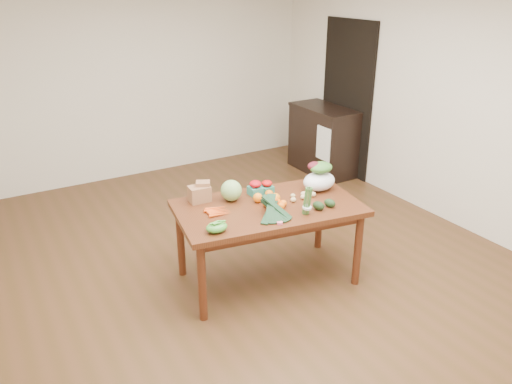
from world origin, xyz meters
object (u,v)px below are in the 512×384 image
asparagus_bundle (307,201)px  cabbage (231,190)px  dining_table (268,243)px  cabinet (323,140)px  mandarin_cluster (275,201)px  kale_bunch (275,210)px  paper_bag (199,192)px  salad_bag (319,178)px

asparagus_bundle → cabbage: bearing=134.6°
dining_table → cabinet: size_ratio=1.57×
dining_table → cabinet: bearing=52.1°
cabbage → mandarin_cluster: bearing=-50.2°
dining_table → kale_bunch: bearing=-101.0°
cabinet → dining_table: bearing=-137.1°
cabinet → paper_bag: (-2.63, -1.62, 0.37)m
dining_table → cabbage: size_ratio=8.41×
paper_bag → dining_table: bearing=-38.7°
paper_bag → kale_bunch: bearing=-58.9°
dining_table → cabbage: bearing=140.2°
paper_bag → cabbage: cabbage is taller
mandarin_cluster → asparagus_bundle: (0.15, -0.27, 0.07)m
paper_bag → cabbage: size_ratio=1.29×
cabinet → mandarin_cluster: (-2.12, -2.06, 0.33)m
cabinet → asparagus_bundle: size_ratio=4.08×
dining_table → asparagus_bundle: asparagus_bundle is taller
cabbage → asparagus_bundle: bearing=-54.5°
kale_bunch → asparagus_bundle: size_ratio=1.60×
dining_table → asparagus_bundle: (0.18, -0.32, 0.50)m
kale_bunch → asparagus_bundle: asparagus_bundle is taller
cabinet → cabbage: same height
cabinet → paper_bag: size_ratio=4.15×
mandarin_cluster → cabinet: bearing=44.1°
cabbage → kale_bunch: size_ratio=0.47×
cabbage → mandarin_cluster: size_ratio=1.05×
kale_bunch → salad_bag: salad_bag is taller
cabinet → salad_bag: bearing=-128.7°
paper_bag → asparagus_bundle: (0.66, -0.70, 0.04)m
cabinet → paper_bag: bearing=-148.4°
paper_bag → asparagus_bundle: asparagus_bundle is taller
cabinet → kale_bunch: bearing=-134.9°
paper_bag → kale_bunch: size_ratio=0.61×
mandarin_cluster → kale_bunch: (-0.13, -0.20, 0.03)m
kale_bunch → asparagus_bundle: 0.29m
cabinet → cabbage: bearing=-143.8°
paper_bag → cabinet: bearing=31.6°
mandarin_cluster → salad_bag: bearing=10.8°
paper_bag → kale_bunch: paper_bag is taller
cabinet → salad_bag: 2.53m
paper_bag → asparagus_bundle: size_ratio=0.98×
cabbage → asparagus_bundle: asparagus_bundle is taller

